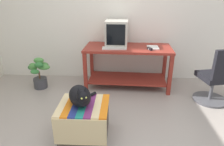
{
  "coord_description": "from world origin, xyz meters",
  "views": [
    {
      "loc": [
        0.09,
        -1.79,
        1.63
      ],
      "look_at": [
        -0.03,
        0.85,
        0.55
      ],
      "focal_mm": 32.27,
      "sensor_mm": 36.0,
      "label": 1
    }
  ],
  "objects": [
    {
      "name": "potted_plant",
      "position": [
        -1.35,
        1.45,
        0.27
      ],
      "size": [
        0.4,
        0.32,
        0.54
      ],
      "color": "#3D3D42",
      "rests_on": "ground_plane"
    },
    {
      "name": "book",
      "position": [
        0.63,
        1.53,
        0.75
      ],
      "size": [
        0.19,
        0.24,
        0.02
      ],
      "primitive_type": "cube",
      "rotation": [
        0.0,
        0.0,
        -0.02
      ],
      "color": "white",
      "rests_on": "desk"
    },
    {
      "name": "ottoman_with_blanket",
      "position": [
        -0.33,
        0.18,
        0.21
      ],
      "size": [
        0.57,
        0.54,
        0.42
      ],
      "color": "#4C4238",
      "rests_on": "ground_plane"
    },
    {
      "name": "desk",
      "position": [
        0.21,
        1.6,
        0.5
      ],
      "size": [
        1.51,
        0.73,
        0.74
      ],
      "rotation": [
        0.0,
        0.0,
        -0.04
      ],
      "color": "maroon",
      "rests_on": "ground_plane"
    },
    {
      "name": "stapler",
      "position": [
        0.56,
        1.42,
        0.76
      ],
      "size": [
        0.08,
        0.12,
        0.04
      ],
      "primitive_type": "cube",
      "rotation": [
        0.0,
        0.0,
        0.42
      ],
      "color": "black",
      "rests_on": "desk"
    },
    {
      "name": "back_wall",
      "position": [
        0.0,
        2.05,
        1.3
      ],
      "size": [
        8.0,
        0.1,
        2.6
      ],
      "primitive_type": "cube",
      "color": "silver",
      "rests_on": "ground_plane"
    },
    {
      "name": "tv_monitor",
      "position": [
        0.01,
        1.71,
        0.95
      ],
      "size": [
        0.39,
        0.47,
        0.43
      ],
      "rotation": [
        0.0,
        0.0,
        -0.04
      ],
      "color": "#BCB7A8",
      "rests_on": "desk"
    },
    {
      "name": "cat",
      "position": [
        -0.36,
        0.19,
        0.54
      ],
      "size": [
        0.37,
        0.47,
        0.28
      ],
      "rotation": [
        0.0,
        0.0,
        0.43
      ],
      "color": "black",
      "rests_on": "ottoman_with_blanket"
    },
    {
      "name": "keyboard",
      "position": [
        -0.02,
        1.46,
        0.75
      ],
      "size": [
        0.41,
        0.17,
        0.02
      ],
      "primitive_type": "cube",
      "rotation": [
        0.0,
        0.0,
        0.05
      ],
      "color": "beige",
      "rests_on": "desk"
    },
    {
      "name": "ground_plane",
      "position": [
        0.0,
        0.0,
        0.0
      ],
      "size": [
        14.0,
        14.0,
        0.0
      ],
      "primitive_type": "plane",
      "color": "#9E9389"
    },
    {
      "name": "office_chair",
      "position": [
        1.54,
        1.06,
        0.39
      ],
      "size": [
        0.52,
        0.52,
        0.89
      ],
      "rotation": [
        0.0,
        0.0,
        3.35
      ],
      "color": "#4C4C51",
      "rests_on": "ground_plane"
    }
  ]
}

